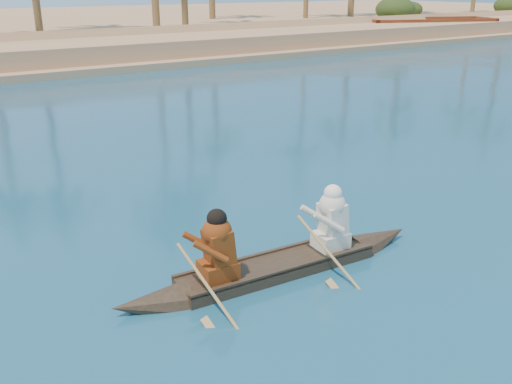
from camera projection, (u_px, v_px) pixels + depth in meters
ground at (434, 248)px, 9.84m from camera, size 160.00×160.00×0.00m
shrub_cluster at (8, 38)px, 33.79m from camera, size 100.00×6.00×2.40m
canoe at (277, 256)px, 8.93m from camera, size 5.39×1.11×1.47m
barge_right at (428, 29)px, 47.65m from camera, size 11.36×7.37×1.80m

